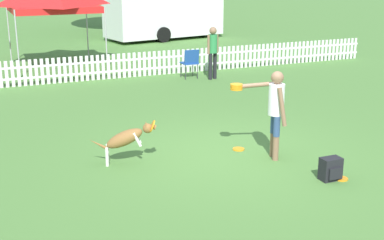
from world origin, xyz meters
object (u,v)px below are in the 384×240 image
spectator_standing (213,48)px  equipment_trailer (164,10)px  frisbee_near_dog (341,179)px  handler_person (273,104)px  frisbee_near_handler (238,149)px  folding_chair_blue_left (190,61)px  leaping_dog (127,138)px  backpack_on_grass (331,169)px

spectator_standing → equipment_trailer: (1.83, 9.11, 0.36)m
frisbee_near_dog → spectator_standing: size_ratio=0.14×
handler_person → equipment_trailer: size_ratio=0.26×
frisbee_near_handler → folding_chair_blue_left: bearing=74.9°
frisbee_near_handler → frisbee_near_dog: 2.12m
leaping_dog → spectator_standing: spectator_standing is taller
backpack_on_grass → folding_chair_blue_left: bearing=82.8°
handler_person → spectator_standing: 6.92m
handler_person → equipment_trailer: 16.19m
frisbee_near_handler → handler_person: bearing=-61.9°
folding_chair_blue_left → spectator_standing: spectator_standing is taller
frisbee_near_dog → folding_chair_blue_left: folding_chair_blue_left is taller
handler_person → folding_chair_blue_left: bearing=6.1°
leaping_dog → equipment_trailer: equipment_trailer is taller
equipment_trailer → frisbee_near_dog: bearing=-111.4°
backpack_on_grass → handler_person: bearing=105.3°
leaping_dog → folding_chair_blue_left: bearing=165.6°
folding_chair_blue_left → equipment_trailer: (2.42, 8.76, 0.76)m
leaping_dog → frisbee_near_dog: 3.67m
leaping_dog → folding_chair_blue_left: folding_chair_blue_left is taller
frisbee_near_dog → equipment_trailer: equipment_trailer is taller
frisbee_near_dog → spectator_standing: spectator_standing is taller
backpack_on_grass → spectator_standing: spectator_standing is taller
leaping_dog → folding_chair_blue_left: size_ratio=1.28×
frisbee_near_dog → equipment_trailer: (3.28, 17.05, 1.29)m
leaping_dog → frisbee_near_handler: 2.19m
frisbee_near_handler → frisbee_near_dog: same height
frisbee_near_handler → equipment_trailer: bearing=74.7°
backpack_on_grass → frisbee_near_dog: bearing=-16.8°
handler_person → folding_chair_blue_left: handler_person is taller
leaping_dog → equipment_trailer: size_ratio=0.18×
backpack_on_grass → spectator_standing: size_ratio=0.24×
backpack_on_grass → folding_chair_blue_left: size_ratio=0.42×
equipment_trailer → frisbee_near_handler: bearing=-115.8°
frisbee_near_handler → backpack_on_grass: bearing=-70.2°
folding_chair_blue_left → equipment_trailer: 9.12m
folding_chair_blue_left → frisbee_near_dog: bearing=85.6°
frisbee_near_dog → equipment_trailer: bearing=79.1°
equipment_trailer → handler_person: bearing=-114.1°
backpack_on_grass → equipment_trailer: (3.45, 17.00, 1.12)m
handler_person → folding_chair_blue_left: (1.38, 6.98, -0.46)m
leaping_dog → frisbee_near_handler: (2.14, -0.13, -0.46)m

